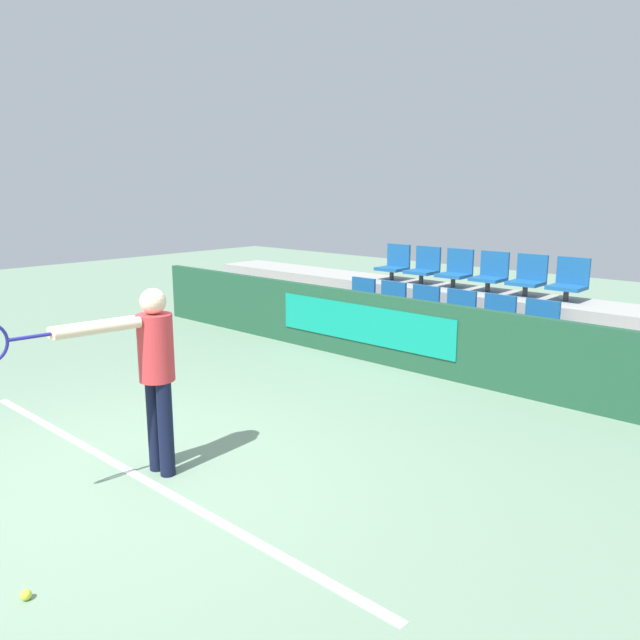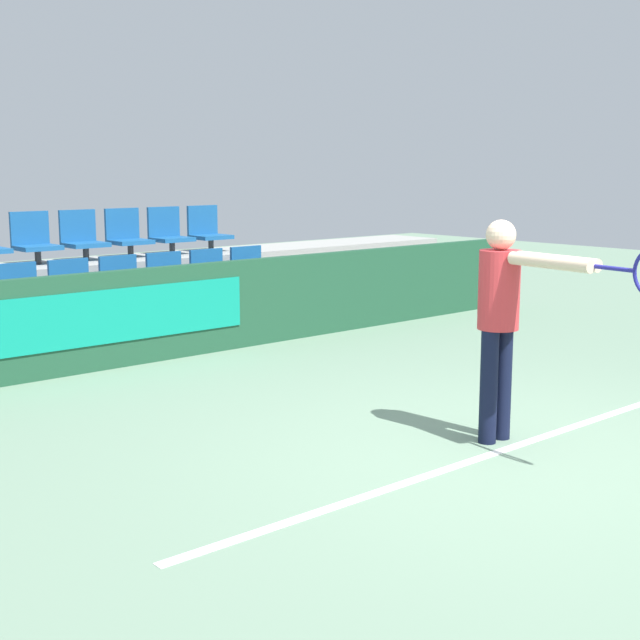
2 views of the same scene
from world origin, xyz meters
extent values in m
plane|color=gray|center=(0.00, 0.00, 0.00)|extent=(30.00, 30.00, 0.00)
cube|color=white|center=(0.00, 0.16, 0.00)|extent=(5.67, 0.08, 0.01)
cube|color=#1E4C33|center=(0.00, 4.39, 0.49)|extent=(10.80, 0.12, 0.98)
cube|color=#0F937A|center=(-0.80, 4.32, 0.54)|extent=(3.05, 0.02, 0.54)
cube|color=#9E9E99|center=(0.00, 4.93, 0.23)|extent=(10.40, 0.93, 0.46)
cube|color=#9E9E99|center=(0.00, 5.86, 0.46)|extent=(10.40, 0.93, 0.93)
cylinder|color=#333333|center=(-1.44, 4.98, 0.54)|extent=(0.07, 0.07, 0.16)
cube|color=#195693|center=(-1.44, 4.98, 0.65)|extent=(0.44, 0.41, 0.05)
cube|color=#195693|center=(-1.44, 5.16, 0.86)|extent=(0.44, 0.04, 0.37)
cylinder|color=#333333|center=(-0.87, 4.98, 0.54)|extent=(0.07, 0.07, 0.16)
cube|color=#195693|center=(-0.87, 4.98, 0.65)|extent=(0.44, 0.41, 0.05)
cube|color=#195693|center=(-0.87, 5.16, 0.86)|extent=(0.44, 0.04, 0.37)
cylinder|color=#333333|center=(-0.29, 4.98, 0.54)|extent=(0.07, 0.07, 0.16)
cube|color=#195693|center=(-0.29, 4.98, 0.65)|extent=(0.44, 0.41, 0.05)
cube|color=#195693|center=(-0.29, 5.16, 0.86)|extent=(0.44, 0.04, 0.37)
cylinder|color=#333333|center=(0.29, 4.98, 0.54)|extent=(0.07, 0.07, 0.16)
cube|color=#195693|center=(0.29, 4.98, 0.65)|extent=(0.44, 0.41, 0.05)
cube|color=#195693|center=(0.29, 5.16, 0.86)|extent=(0.44, 0.04, 0.37)
cylinder|color=#333333|center=(0.87, 4.98, 0.54)|extent=(0.07, 0.07, 0.16)
cube|color=#195693|center=(0.87, 4.98, 0.65)|extent=(0.44, 0.41, 0.05)
cube|color=#195693|center=(0.87, 5.16, 0.86)|extent=(0.44, 0.04, 0.37)
cylinder|color=#333333|center=(1.44, 4.98, 0.54)|extent=(0.07, 0.07, 0.16)
cube|color=#195693|center=(1.44, 4.98, 0.65)|extent=(0.44, 0.41, 0.05)
cube|color=#195693|center=(1.44, 5.16, 0.86)|extent=(0.44, 0.04, 0.37)
cylinder|color=#333333|center=(-0.87, 5.90, 1.01)|extent=(0.07, 0.07, 0.16)
cube|color=#195693|center=(-0.87, 5.90, 1.11)|extent=(0.44, 0.41, 0.05)
cube|color=#195693|center=(-0.87, 6.09, 1.32)|extent=(0.44, 0.04, 0.37)
cylinder|color=#333333|center=(-0.29, 5.90, 1.01)|extent=(0.07, 0.07, 0.16)
cube|color=#195693|center=(-0.29, 5.90, 1.11)|extent=(0.44, 0.41, 0.05)
cube|color=#195693|center=(-0.29, 6.09, 1.32)|extent=(0.44, 0.04, 0.37)
cylinder|color=#333333|center=(0.29, 5.90, 1.01)|extent=(0.07, 0.07, 0.16)
cube|color=#195693|center=(0.29, 5.90, 1.11)|extent=(0.44, 0.41, 0.05)
cube|color=#195693|center=(0.29, 6.09, 1.32)|extent=(0.44, 0.04, 0.37)
cylinder|color=#333333|center=(0.87, 5.90, 1.01)|extent=(0.07, 0.07, 0.16)
cube|color=#195693|center=(0.87, 5.90, 1.11)|extent=(0.44, 0.41, 0.05)
cube|color=#195693|center=(0.87, 6.09, 1.32)|extent=(0.44, 0.04, 0.37)
cylinder|color=#333333|center=(1.44, 5.90, 1.01)|extent=(0.07, 0.07, 0.16)
cube|color=#195693|center=(1.44, 5.90, 1.11)|extent=(0.44, 0.41, 0.05)
cube|color=#195693|center=(1.44, 6.09, 1.32)|extent=(0.44, 0.04, 0.37)
cylinder|color=black|center=(0.06, 0.35, 0.42)|extent=(0.13, 0.13, 0.84)
cylinder|color=black|center=(0.23, 0.35, 0.42)|extent=(0.13, 0.13, 0.84)
cylinder|color=red|center=(0.14, 0.35, 1.12)|extent=(0.30, 0.30, 0.57)
sphere|color=beige|center=(0.14, 0.35, 1.52)|extent=(0.22, 0.22, 0.22)
cylinder|color=beige|center=(0.04, -0.14, 1.37)|extent=(0.17, 0.69, 0.09)
cylinder|color=beige|center=(0.13, -0.14, 1.37)|extent=(0.17, 0.69, 0.09)
cylinder|color=navy|center=(0.03, -0.62, 1.37)|extent=(0.06, 0.30, 0.03)
camera|label=1|loc=(4.56, -2.46, 2.45)|focal=35.00mm
camera|label=2|loc=(-4.99, -3.57, 2.00)|focal=50.00mm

